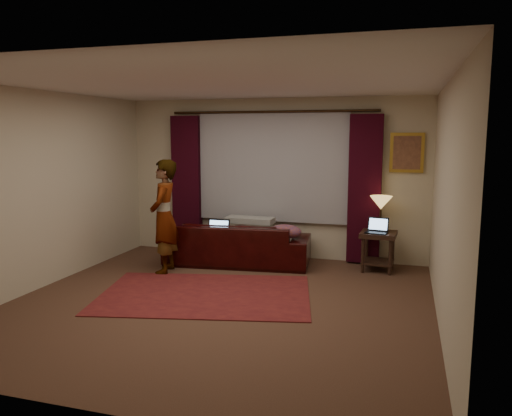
{
  "coord_description": "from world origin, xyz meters",
  "views": [
    {
      "loc": [
        2.09,
        -5.43,
        2.04
      ],
      "look_at": [
        0.1,
        1.2,
        1.0
      ],
      "focal_mm": 35.0,
      "sensor_mm": 36.0,
      "label": 1
    }
  ],
  "objects_px": {
    "end_table": "(378,251)",
    "laptop_table": "(377,226)",
    "sofa": "(238,235)",
    "laptop_sofa": "(216,229)",
    "tiffany_lamp": "(381,214)",
    "person": "(164,217)"
  },
  "relations": [
    {
      "from": "sofa",
      "to": "end_table",
      "type": "height_order",
      "value": "sofa"
    },
    {
      "from": "tiffany_lamp",
      "to": "laptop_table",
      "type": "relative_size",
      "value": 1.6
    },
    {
      "from": "tiffany_lamp",
      "to": "laptop_table",
      "type": "height_order",
      "value": "tiffany_lamp"
    },
    {
      "from": "end_table",
      "to": "laptop_table",
      "type": "distance_m",
      "value": 0.42
    },
    {
      "from": "laptop_sofa",
      "to": "end_table",
      "type": "xyz_separation_m",
      "value": [
        2.42,
        0.42,
        -0.28
      ]
    },
    {
      "from": "sofa",
      "to": "laptop_table",
      "type": "distance_m",
      "value": 2.13
    },
    {
      "from": "tiffany_lamp",
      "to": "person",
      "type": "bearing_deg",
      "value": -160.45
    },
    {
      "from": "sofa",
      "to": "tiffany_lamp",
      "type": "distance_m",
      "value": 2.21
    },
    {
      "from": "end_table",
      "to": "laptop_table",
      "type": "bearing_deg",
      "value": -107.99
    },
    {
      "from": "laptop_sofa",
      "to": "tiffany_lamp",
      "type": "bearing_deg",
      "value": 10.31
    },
    {
      "from": "sofa",
      "to": "end_table",
      "type": "relative_size",
      "value": 3.82
    },
    {
      "from": "laptop_sofa",
      "to": "end_table",
      "type": "distance_m",
      "value": 2.47
    },
    {
      "from": "laptop_sofa",
      "to": "tiffany_lamp",
      "type": "xyz_separation_m",
      "value": [
        2.43,
        0.5,
        0.27
      ]
    },
    {
      "from": "tiffany_lamp",
      "to": "end_table",
      "type": "bearing_deg",
      "value": -98.78
    },
    {
      "from": "sofa",
      "to": "person",
      "type": "distance_m",
      "value": 1.22
    },
    {
      "from": "laptop_sofa",
      "to": "end_table",
      "type": "bearing_deg",
      "value": 8.4
    },
    {
      "from": "laptop_table",
      "to": "tiffany_lamp",
      "type": "bearing_deg",
      "value": 86.0
    },
    {
      "from": "sofa",
      "to": "laptop_table",
      "type": "relative_size",
      "value": 6.76
    },
    {
      "from": "sofa",
      "to": "laptop_table",
      "type": "bearing_deg",
      "value": 177.09
    },
    {
      "from": "laptop_sofa",
      "to": "laptop_table",
      "type": "bearing_deg",
      "value": 6.38
    },
    {
      "from": "laptop_sofa",
      "to": "person",
      "type": "xyz_separation_m",
      "value": [
        -0.59,
        -0.57,
        0.26
      ]
    },
    {
      "from": "sofa",
      "to": "laptop_sofa",
      "type": "bearing_deg",
      "value": 29.64
    }
  ]
}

